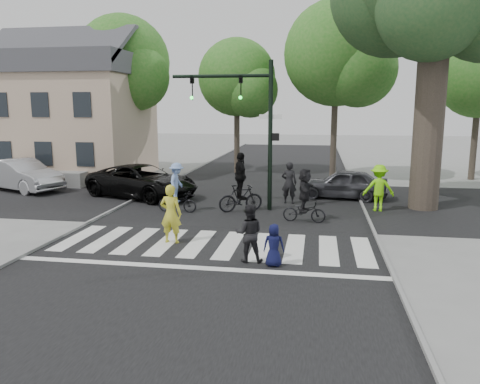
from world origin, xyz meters
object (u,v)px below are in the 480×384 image
(pedestrian_child, at_px, (274,245))
(car_grey, at_px, (343,184))
(cyclist_mid, at_px, (241,188))
(cyclist_left, at_px, (177,191))
(car_suv, at_px, (142,181))
(traffic_signal, at_px, (250,114))
(car_silver, at_px, (21,175))
(pedestrian_adult, at_px, (249,233))
(pedestrian_woman, at_px, (171,214))
(cyclist_right, at_px, (304,198))

(pedestrian_child, bearing_deg, car_grey, -103.03)
(pedestrian_child, height_order, cyclist_mid, cyclist_mid)
(cyclist_left, distance_m, cyclist_mid, 2.56)
(car_suv, bearing_deg, traffic_signal, -85.94)
(car_suv, bearing_deg, car_silver, 106.32)
(pedestrian_adult, distance_m, car_silver, 15.87)
(pedestrian_woman, height_order, cyclist_left, cyclist_left)
(pedestrian_child, relative_size, car_grey, 0.29)
(pedestrian_woman, distance_m, car_grey, 10.00)
(pedestrian_child, xyz_separation_m, car_silver, (-13.71, 9.36, 0.22))
(traffic_signal, relative_size, cyclist_right, 3.02)
(car_suv, distance_m, car_grey, 9.35)
(traffic_signal, distance_m, pedestrian_woman, 6.26)
(cyclist_mid, bearing_deg, pedestrian_woman, -106.59)
(car_grey, bearing_deg, cyclist_left, -50.99)
(cyclist_mid, xyz_separation_m, cyclist_right, (2.59, -1.36, -0.10))
(traffic_signal, height_order, cyclist_mid, traffic_signal)
(pedestrian_child, xyz_separation_m, car_grey, (2.27, 9.93, 0.10))
(traffic_signal, xyz_separation_m, cyclist_left, (-2.77, -1.05, -3.03))
(pedestrian_child, height_order, cyclist_left, cyclist_left)
(pedestrian_woman, xyz_separation_m, car_silver, (-10.35, 7.69, -0.12))
(car_silver, bearing_deg, pedestrian_adult, -103.10)
(cyclist_right, bearing_deg, car_suv, 154.58)
(traffic_signal, height_order, cyclist_left, traffic_signal)
(cyclist_mid, height_order, car_suv, cyclist_mid)
(traffic_signal, bearing_deg, pedestrian_child, -76.39)
(pedestrian_child, bearing_deg, cyclist_right, -97.46)
(car_silver, bearing_deg, pedestrian_child, -102.44)
(pedestrian_woman, xyz_separation_m, cyclist_right, (4.00, 3.37, -0.04))
(pedestrian_adult, distance_m, car_suv, 10.49)
(pedestrian_child, bearing_deg, pedestrian_woman, -26.50)
(cyclist_mid, distance_m, cyclist_right, 2.93)
(cyclist_left, xyz_separation_m, cyclist_right, (5.09, -0.83, 0.02))
(pedestrian_adult, bearing_deg, cyclist_right, -111.89)
(traffic_signal, xyz_separation_m, pedestrian_adult, (0.97, -6.65, -3.10))
(cyclist_left, xyz_separation_m, car_silver, (-9.26, 3.49, -0.07))
(traffic_signal, distance_m, car_suv, 6.42)
(traffic_signal, distance_m, cyclist_right, 4.24)
(cyclist_mid, relative_size, car_grey, 0.60)
(traffic_signal, distance_m, pedestrian_adult, 7.40)
(traffic_signal, height_order, pedestrian_adult, traffic_signal)
(pedestrian_woman, distance_m, cyclist_mid, 4.93)
(cyclist_right, distance_m, car_grey, 5.17)
(pedestrian_adult, distance_m, car_grey, 10.11)
(pedestrian_woman, xyz_separation_m, car_suv, (-3.64, 7.00, -0.16))
(cyclist_left, bearing_deg, car_grey, 31.17)
(pedestrian_child, xyz_separation_m, cyclist_mid, (-1.95, 6.39, 0.41))
(car_suv, bearing_deg, cyclist_mid, -91.96)
(pedestrian_woman, xyz_separation_m, car_grey, (5.63, 8.26, -0.24))
(pedestrian_child, relative_size, car_suv, 0.21)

